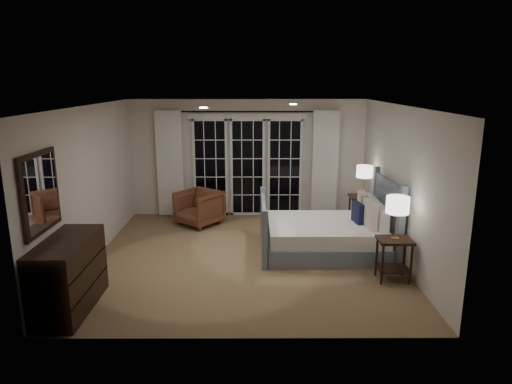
{
  "coord_description": "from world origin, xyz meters",
  "views": [
    {
      "loc": [
        0.15,
        -7.18,
        2.88
      ],
      "look_at": [
        0.17,
        0.28,
        1.05
      ],
      "focal_mm": 32.0,
      "sensor_mm": 36.0,
      "label": 1
    }
  ],
  "objects_px": {
    "lamp_right": "(365,172)",
    "armchair": "(199,208)",
    "lamp_left": "(398,205)",
    "dresser": "(68,275)",
    "nightstand_left": "(394,253)",
    "nightstand_right": "(362,207)",
    "bed": "(329,234)"
  },
  "relations": [
    {
      "from": "nightstand_right",
      "to": "lamp_left",
      "type": "bearing_deg",
      "value": -92.04
    },
    {
      "from": "bed",
      "to": "lamp_left",
      "type": "xyz_separation_m",
      "value": [
        0.77,
        -1.15,
        0.83
      ]
    },
    {
      "from": "bed",
      "to": "lamp_right",
      "type": "height_order",
      "value": "lamp_right"
    },
    {
      "from": "nightstand_left",
      "to": "nightstand_right",
      "type": "relative_size",
      "value": 0.94
    },
    {
      "from": "bed",
      "to": "nightstand_left",
      "type": "distance_m",
      "value": 1.39
    },
    {
      "from": "bed",
      "to": "nightstand_right",
      "type": "height_order",
      "value": "bed"
    },
    {
      "from": "lamp_right",
      "to": "dresser",
      "type": "distance_m",
      "value": 5.59
    },
    {
      "from": "lamp_left",
      "to": "dresser",
      "type": "bearing_deg",
      "value": -169.02
    },
    {
      "from": "bed",
      "to": "nightstand_left",
      "type": "xyz_separation_m",
      "value": [
        0.77,
        -1.15,
        0.1
      ]
    },
    {
      "from": "nightstand_right",
      "to": "armchair",
      "type": "relative_size",
      "value": 0.87
    },
    {
      "from": "lamp_right",
      "to": "armchair",
      "type": "bearing_deg",
      "value": 174.58
    },
    {
      "from": "lamp_left",
      "to": "dresser",
      "type": "height_order",
      "value": "lamp_left"
    },
    {
      "from": "nightstand_right",
      "to": "lamp_left",
      "type": "relative_size",
      "value": 1.08
    },
    {
      "from": "nightstand_right",
      "to": "armchair",
      "type": "bearing_deg",
      "value": 174.58
    },
    {
      "from": "bed",
      "to": "nightstand_right",
      "type": "relative_size",
      "value": 3.16
    },
    {
      "from": "nightstand_left",
      "to": "lamp_right",
      "type": "distance_m",
      "value": 2.49
    },
    {
      "from": "nightstand_right",
      "to": "bed",
      "type": "bearing_deg",
      "value": -125.01
    },
    {
      "from": "lamp_right",
      "to": "dresser",
      "type": "relative_size",
      "value": 0.45
    },
    {
      "from": "lamp_left",
      "to": "dresser",
      "type": "xyz_separation_m",
      "value": [
        -4.42,
        -0.86,
        -0.68
      ]
    },
    {
      "from": "lamp_right",
      "to": "armchair",
      "type": "xyz_separation_m",
      "value": [
        -3.27,
        0.31,
        -0.8
      ]
    },
    {
      "from": "nightstand_right",
      "to": "lamp_right",
      "type": "distance_m",
      "value": 0.71
    },
    {
      "from": "nightstand_left",
      "to": "lamp_left",
      "type": "bearing_deg",
      "value": 0.0
    },
    {
      "from": "bed",
      "to": "dresser",
      "type": "distance_m",
      "value": 4.17
    },
    {
      "from": "lamp_left",
      "to": "armchair",
      "type": "distance_m",
      "value": 4.24
    },
    {
      "from": "nightstand_right",
      "to": "dresser",
      "type": "bearing_deg",
      "value": -144.36
    },
    {
      "from": "bed",
      "to": "lamp_left",
      "type": "bearing_deg",
      "value": -56.01
    },
    {
      "from": "lamp_right",
      "to": "armchair",
      "type": "relative_size",
      "value": 0.77
    },
    {
      "from": "bed",
      "to": "armchair",
      "type": "bearing_deg",
      "value": 147.46
    },
    {
      "from": "nightstand_left",
      "to": "armchair",
      "type": "distance_m",
      "value": 4.16
    },
    {
      "from": "nightstand_left",
      "to": "lamp_left",
      "type": "relative_size",
      "value": 1.01
    },
    {
      "from": "nightstand_right",
      "to": "dresser",
      "type": "relative_size",
      "value": 0.51
    },
    {
      "from": "lamp_left",
      "to": "armchair",
      "type": "relative_size",
      "value": 0.81
    }
  ]
}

